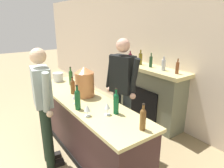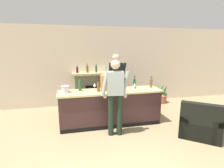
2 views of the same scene
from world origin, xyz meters
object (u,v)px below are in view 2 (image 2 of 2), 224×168
Objects in this scene: ice_bucket_steel at (65,89)px; wine_glass_mid_counter at (135,85)px; potted_plant_corner at (162,95)px; wine_bottle_burgundy_dark at (134,83)px; wine_glass_front_left at (116,87)px; fireplace_stone at (97,89)px; person_bartender at (116,82)px; armchair_black at (200,125)px; wine_glass_front_right at (134,87)px; wine_bottle_chardonnay_pale at (124,86)px; wine_bottle_port_short at (151,82)px; copper_dispenser at (106,81)px; wine_bottle_rose_blush at (98,86)px; person_customer at (115,95)px; wine_glass_by_dispenser at (95,85)px; wine_bottle_cabernet_heavy at (80,85)px.

wine_glass_mid_counter is (1.80, -0.03, 0.03)m from ice_bucket_steel.
potted_plant_corner is 2.17m from wine_bottle_burgundy_dark.
wine_glass_front_left is (-2.17, -1.57, 0.77)m from potted_plant_corner.
person_bartender reaches higher than fireplace_stone.
wine_bottle_burgundy_dark is (-1.17, 1.23, 0.81)m from armchair_black.
ice_bucket_steel reaches higher than armchair_black.
person_bartender is at bearing -156.87° from potted_plant_corner.
wine_bottle_burgundy_dark reaches higher than wine_glass_mid_counter.
wine_glass_front_right is (0.44, -0.04, -0.01)m from wine_glass_front_left.
ice_bucket_steel is 0.59× the size of wine_bottle_chardonnay_pale.
wine_glass_front_left is (-0.19, 0.05, -0.03)m from wine_bottle_chardonnay_pale.
wine_bottle_port_short is at bearing 28.08° from wine_glass_front_right.
copper_dispenser reaches higher than wine_glass_mid_counter.
wine_bottle_rose_blush reaches higher than wine_glass_mid_counter.
potted_plant_corner is 2.50× the size of wine_bottle_rose_blush.
armchair_black is 3.40× the size of wine_bottle_chardonnay_pale.
copper_dispenser is 1.53× the size of wine_bottle_port_short.
potted_plant_corner is 2.48m from wine_glass_front_right.
wine_bottle_chardonnay_pale is (-1.58, 0.88, 0.81)m from armchair_black.
wine_glass_front_left is at bearing -10.08° from ice_bucket_steel.
wine_glass_front_right is at bearing 0.95° from wine_bottle_chardonnay_pale.
person_customer is at bearing -105.18° from person_bartender.
wine_glass_by_dispenser is (-0.93, 0.44, 0.01)m from wine_glass_front_right.
potted_plant_corner is at bearing 21.63° from ice_bucket_steel.
wine_glass_front_left is at bearing -82.64° from fireplace_stone.
wine_bottle_port_short is at bearing -48.55° from fireplace_stone.
person_bartender reaches higher than wine_glass_by_dispenser.
wine_bottle_burgundy_dark is at bearing 1.98° from copper_dispenser.
fireplace_stone is at bearing 97.36° from wine_glass_front_left.
wine_glass_by_dispenser is at bearing -156.24° from potted_plant_corner.
wine_bottle_chardonnay_pale is at bearing -10.61° from ice_bucket_steel.
wine_bottle_cabernet_heavy is (0.36, 0.11, 0.07)m from ice_bucket_steel.
ice_bucket_steel is at bearing -177.99° from wine_bottle_port_short.
ice_bucket_steel is 1.45m from wine_bottle_chardonnay_pale.
wine_glass_front_right is at bearing -136.87° from potted_plant_corner.
wine_bottle_chardonnay_pale reaches higher than wine_bottle_rose_blush.
copper_dispenser reaches higher than potted_plant_corner.
ice_bucket_steel is 1.20× the size of wine_glass_mid_counter.
copper_dispenser is 0.36m from wine_glass_front_left.
wine_bottle_port_short is (0.50, 0.00, -0.02)m from wine_bottle_burgundy_dark.
person_customer is 1.41m from wine_bottle_port_short.
wine_bottle_cabernet_heavy is (-0.75, 0.75, 0.10)m from person_customer.
wine_bottle_rose_blush is at bearing -151.44° from potted_plant_corner.
fireplace_stone is at bearing 174.55° from potted_plant_corner.
wine_bottle_burgundy_dark is at bearing 44.81° from person_customer.
fireplace_stone is 4.79× the size of wine_bottle_cabernet_heavy.
wine_glass_front_left is at bearing -164.51° from wine_bottle_port_short.
fireplace_stone is at bearing 131.45° from wine_bottle_port_short.
person_customer is 1.02m from wine_bottle_burgundy_dark.
wine_bottle_port_short is 0.54m from wine_glass_mid_counter.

